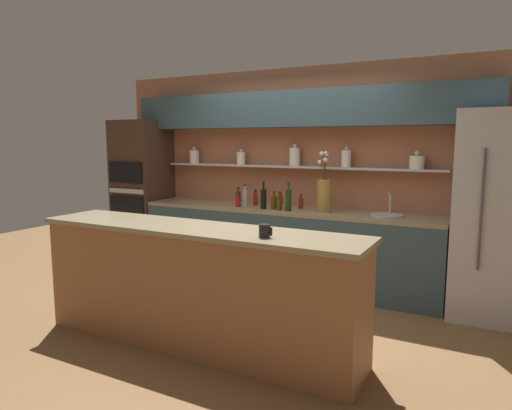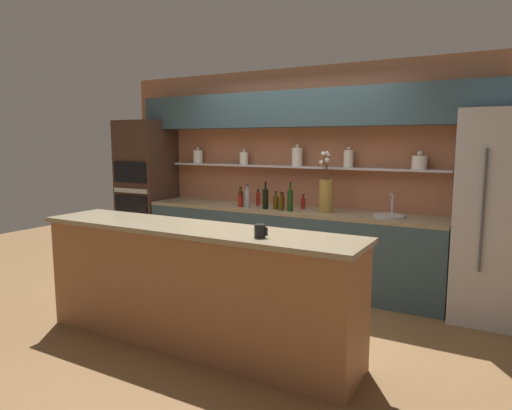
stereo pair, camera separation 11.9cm
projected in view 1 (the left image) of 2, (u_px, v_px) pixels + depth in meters
ground_plane at (236, 318)px, 4.45m from camera, size 12.00×12.00×0.00m
back_wall_unit at (299, 155)px, 5.57m from camera, size 5.20×0.44×2.60m
back_counter_unit at (284, 246)px, 5.50m from camera, size 3.68×0.62×0.92m
island_counter at (196, 286)px, 3.80m from camera, size 2.90×0.61×1.02m
refrigerator at (499, 216)px, 4.34m from camera, size 0.80×0.73×2.01m
oven_tower at (142, 192)px, 6.44m from camera, size 0.68×0.64×2.00m
flower_vase at (324, 194)px, 5.13m from camera, size 0.16×0.17×0.69m
sink_fixture at (388, 214)px, 4.88m from camera, size 0.34×0.34×0.25m
bottle_wine_0 at (289, 200)px, 5.22m from camera, size 0.07×0.07×0.34m
bottle_oil_1 at (279, 203)px, 5.29m from camera, size 0.06×0.06×0.22m
bottle_oil_2 at (274, 202)px, 5.36m from camera, size 0.06×0.06×0.21m
bottle_sauce_3 at (301, 203)px, 5.42m from camera, size 0.05×0.05×0.17m
bottle_spirit_4 at (245, 198)px, 5.51m from camera, size 0.06×0.06×0.28m
bottle_sauce_5 at (255, 198)px, 5.76m from camera, size 0.05×0.05×0.19m
bottle_sauce_6 at (280, 201)px, 5.44m from camera, size 0.05×0.05×0.19m
bottle_wine_7 at (264, 198)px, 5.39m from camera, size 0.07×0.07×0.33m
bottle_spirit_8 at (238, 198)px, 5.63m from camera, size 0.06×0.06×0.24m
bottle_sauce_9 at (256, 199)px, 5.67m from camera, size 0.05×0.05×0.19m
bottle_sauce_10 at (238, 201)px, 5.56m from camera, size 0.06×0.06×0.18m
coffee_mug at (265, 231)px, 3.30m from camera, size 0.10×0.08×0.10m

